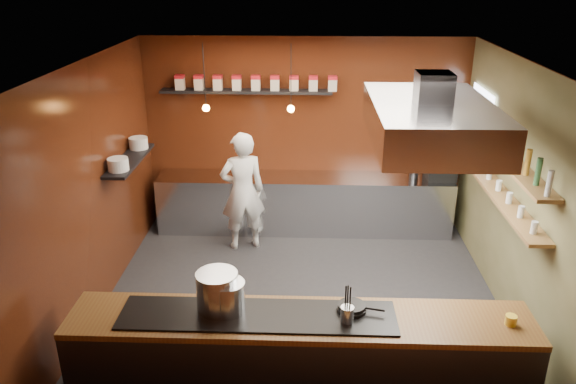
{
  "coord_description": "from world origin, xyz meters",
  "views": [
    {
      "loc": [
        0.06,
        -6.03,
        4.01
      ],
      "look_at": [
        -0.19,
        0.4,
        1.37
      ],
      "focal_mm": 35.0,
      "sensor_mm": 36.0,
      "label": 1
    }
  ],
  "objects_px": {
    "extractor_hood": "(431,121)",
    "stockpot_large": "(217,291)",
    "stockpot_small": "(228,297)",
    "chef": "(243,191)",
    "espresso_machine": "(441,165)"
  },
  "relations": [
    {
      "from": "extractor_hood",
      "to": "stockpot_large",
      "type": "distance_m",
      "value": 2.73
    },
    {
      "from": "stockpot_small",
      "to": "chef",
      "type": "height_order",
      "value": "chef"
    },
    {
      "from": "stockpot_large",
      "to": "chef",
      "type": "relative_size",
      "value": 0.22
    },
    {
      "from": "stockpot_small",
      "to": "chef",
      "type": "bearing_deg",
      "value": 94.01
    },
    {
      "from": "chef",
      "to": "stockpot_small",
      "type": "bearing_deg",
      "value": 75.74
    },
    {
      "from": "extractor_hood",
      "to": "espresso_machine",
      "type": "xyz_separation_m",
      "value": [
        0.8,
        2.6,
        -1.39
      ]
    },
    {
      "from": "stockpot_large",
      "to": "stockpot_small",
      "type": "xyz_separation_m",
      "value": [
        0.1,
        -0.03,
        -0.04
      ]
    },
    {
      "from": "stockpot_large",
      "to": "extractor_hood",
      "type": "bearing_deg",
      "value": 28.22
    },
    {
      "from": "stockpot_small",
      "to": "extractor_hood",
      "type": "bearing_deg",
      "value": 30.16
    },
    {
      "from": "extractor_hood",
      "to": "stockpot_small",
      "type": "bearing_deg",
      "value": -149.84
    },
    {
      "from": "extractor_hood",
      "to": "stockpot_large",
      "type": "height_order",
      "value": "extractor_hood"
    },
    {
      "from": "extractor_hood",
      "to": "chef",
      "type": "height_order",
      "value": "extractor_hood"
    },
    {
      "from": "extractor_hood",
      "to": "chef",
      "type": "relative_size",
      "value": 1.11
    },
    {
      "from": "stockpot_large",
      "to": "chef",
      "type": "height_order",
      "value": "chef"
    },
    {
      "from": "stockpot_small",
      "to": "espresso_machine",
      "type": "xyz_separation_m",
      "value": [
        2.78,
        3.76,
        0.02
      ]
    }
  ]
}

